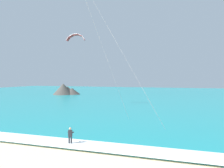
# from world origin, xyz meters

# --- Properties ---
(sea) EXTENTS (200.00, 120.00, 0.20)m
(sea) POSITION_xyz_m (0.00, 74.31, 0.10)
(sea) COLOR teal
(sea) RESTS_ON ground
(surf_foam) EXTENTS (200.00, 2.78, 0.04)m
(surf_foam) POSITION_xyz_m (0.00, 15.31, 0.22)
(surf_foam) COLOR white
(surf_foam) RESTS_ON sea
(surfboard) EXTENTS (0.75, 1.46, 0.09)m
(surfboard) POSITION_xyz_m (-5.69, 15.25, 0.03)
(surfboard) COLOR #E04C38
(surfboard) RESTS_ON ground
(kitesurfer) EXTENTS (0.60, 0.60, 1.69)m
(kitesurfer) POSITION_xyz_m (-5.69, 15.27, 0.94)
(kitesurfer) COLOR #232328
(kitesurfer) RESTS_ON ground
(kite_distant) EXTENTS (4.22, 1.26, 1.52)m
(kite_distant) POSITION_xyz_m (-18.47, 40.88, 14.82)
(kite_distant) COLOR red
(headland_left) EXTENTS (9.48, 8.74, 4.06)m
(headland_left) POSITION_xyz_m (-36.71, 68.35, 1.69)
(headland_left) COLOR #47423D
(headland_left) RESTS_ON ground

